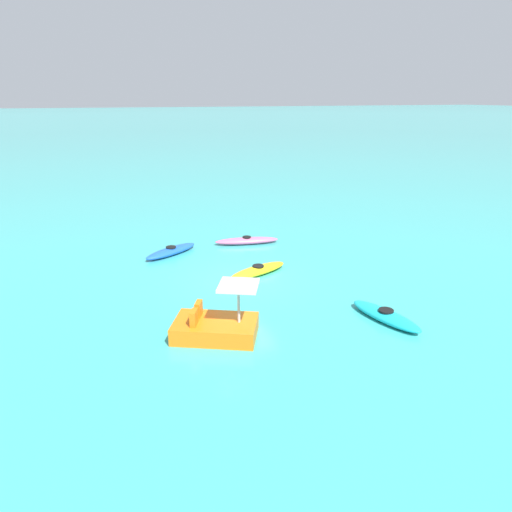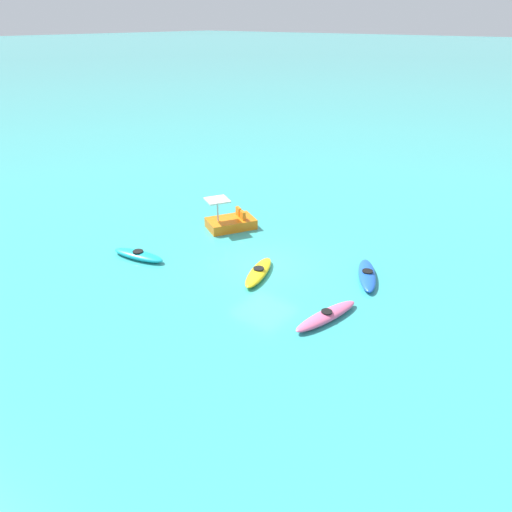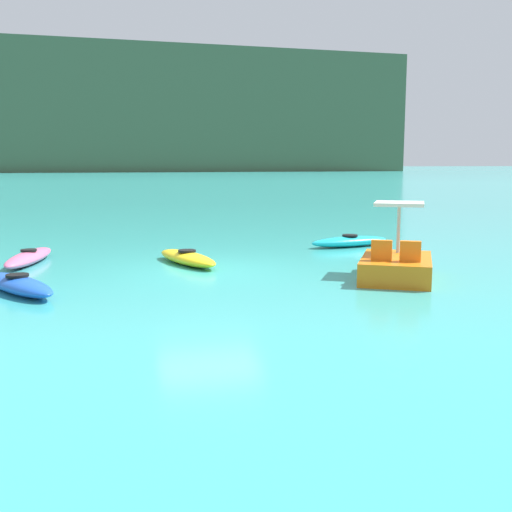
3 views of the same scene
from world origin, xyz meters
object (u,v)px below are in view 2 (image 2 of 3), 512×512
Objects in this scene: kayak_blue at (367,275)px; pedal_boat_orange at (231,222)px; kayak_yellow at (259,272)px; kayak_cyan at (138,255)px; kayak_pink at (326,316)px.

pedal_boat_orange is at bearing -2.29° from kayak_blue.
kayak_yellow is at bearing 36.28° from kayak_blue.
pedal_boat_orange is at bearing -99.90° from kayak_cyan.
kayak_pink is at bearing 154.28° from pedal_boat_orange.
kayak_cyan is 0.99× the size of pedal_boat_orange.
kayak_blue is at bearing -151.11° from kayak_cyan.
pedal_boat_orange is at bearing -34.87° from kayak_yellow.
kayak_cyan is 0.90× the size of kayak_pink.
kayak_pink and kayak_blue have the same top height.
kayak_pink is 1.09× the size of pedal_boat_orange.
kayak_yellow is 5.30m from pedal_boat_orange.
kayak_yellow is 1.01× the size of kayak_cyan.
kayak_blue is 0.98× the size of pedal_boat_orange.
kayak_pink is at bearing 166.18° from kayak_yellow.
kayak_yellow is at bearing 145.13° from pedal_boat_orange.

